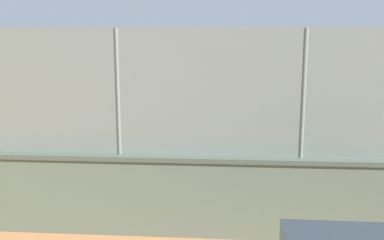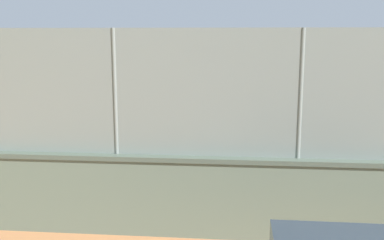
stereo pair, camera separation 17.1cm
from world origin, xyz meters
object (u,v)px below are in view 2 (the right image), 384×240
spare_ball_by_wall (128,190)px  player_at_service_line (251,117)px  sports_ball (171,198)px  player_foreground_swinging (217,146)px

spare_ball_by_wall → player_at_service_line: bearing=-120.1°
player_at_service_line → sports_ball: 5.30m
player_foreground_swinging → sports_ball: 1.70m
player_foreground_swinging → spare_ball_by_wall: size_ratio=11.41×
player_foreground_swinging → player_at_service_line: bearing=-101.5°
player_foreground_swinging → player_at_service_line: (-0.77, -3.77, -0.01)m
player_foreground_swinging → sports_ball: player_foreground_swinging is taller
player_foreground_swinging → sports_ball: size_ratio=10.47×
sports_ball → spare_ball_by_wall: bearing=-21.3°
player_at_service_line → spare_ball_by_wall: 5.35m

